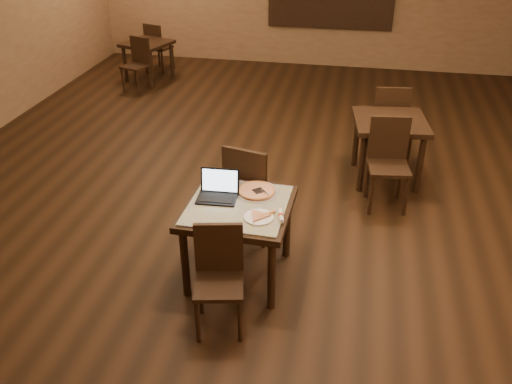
% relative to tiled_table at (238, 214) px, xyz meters
% --- Properties ---
extents(ground, '(10.00, 10.00, 0.00)m').
position_rel_tiled_table_xyz_m(ground, '(-0.24, 1.71, -0.66)').
color(ground, black).
rests_on(ground, ground).
extents(tiled_table, '(0.94, 0.94, 0.76)m').
position_rel_tiled_table_xyz_m(tiled_table, '(0.00, 0.00, 0.00)').
color(tiled_table, black).
rests_on(tiled_table, ground).
extents(chair_main_near, '(0.46, 0.46, 0.90)m').
position_rel_tiled_table_xyz_m(chair_main_near, '(-0.02, -0.62, -0.15)').
color(chair_main_near, black).
rests_on(chair_main_near, ground).
extents(chair_main_far, '(0.55, 0.55, 1.05)m').
position_rel_tiled_table_xyz_m(chair_main_far, '(-0.02, 0.61, -0.07)').
color(chair_main_far, black).
rests_on(chair_main_far, ground).
extents(laptop, '(0.36, 0.29, 0.24)m').
position_rel_tiled_table_xyz_m(laptop, '(-0.20, 0.11, 0.16)').
color(laptop, black).
rests_on(laptop, tiled_table).
extents(plate, '(0.25, 0.25, 0.01)m').
position_rel_tiled_table_xyz_m(plate, '(0.22, -0.18, 0.11)').
color(plate, white).
rests_on(plate, tiled_table).
extents(pizza_slice, '(0.30, 0.30, 0.02)m').
position_rel_tiled_table_xyz_m(pizza_slice, '(0.22, -0.18, 0.13)').
color(pizza_slice, beige).
rests_on(pizza_slice, plate).
extents(pizza_pan, '(0.40, 0.40, 0.01)m').
position_rel_tiled_table_xyz_m(pizza_pan, '(0.12, 0.24, 0.11)').
color(pizza_pan, silver).
rests_on(pizza_pan, tiled_table).
extents(pizza_whole, '(0.33, 0.33, 0.02)m').
position_rel_tiled_table_xyz_m(pizza_whole, '(0.12, 0.24, 0.12)').
color(pizza_whole, beige).
rests_on(pizza_whole, pizza_pan).
extents(spatula, '(0.23, 0.24, 0.01)m').
position_rel_tiled_table_xyz_m(spatula, '(0.14, 0.22, 0.13)').
color(spatula, silver).
rests_on(spatula, pizza_whole).
extents(napkin_roll, '(0.08, 0.18, 0.04)m').
position_rel_tiled_table_xyz_m(napkin_roll, '(0.40, -0.14, 0.12)').
color(napkin_roll, white).
rests_on(napkin_roll, tiled_table).
extents(other_table_a, '(0.93, 0.93, 0.78)m').
position_rel_tiled_table_xyz_m(other_table_a, '(1.34, 2.18, -0.02)').
color(other_table_a, black).
rests_on(other_table_a, ground).
extents(other_table_a_chair_near, '(0.49, 0.49, 1.00)m').
position_rel_tiled_table_xyz_m(other_table_a_chair_near, '(1.32, 1.59, -0.09)').
color(other_table_a_chair_near, black).
rests_on(other_table_a_chair_near, ground).
extents(other_table_a_chair_far, '(0.49, 0.49, 1.00)m').
position_rel_tiled_table_xyz_m(other_table_a_chair_far, '(1.35, 2.76, -0.09)').
color(other_table_a_chair_far, black).
rests_on(other_table_a_chair_far, ground).
extents(other_table_b, '(0.93, 0.93, 0.69)m').
position_rel_tiled_table_xyz_m(other_table_b, '(-2.84, 5.18, -0.08)').
color(other_table_b, black).
rests_on(other_table_b, ground).
extents(other_table_b_chair_near, '(0.49, 0.49, 0.90)m').
position_rel_tiled_table_xyz_m(other_table_b_chair_near, '(-2.82, 4.66, -0.15)').
color(other_table_b_chair_near, black).
rests_on(other_table_b_chair_near, ground).
extents(other_table_b_chair_far, '(0.49, 0.49, 0.90)m').
position_rel_tiled_table_xyz_m(other_table_b_chair_far, '(-2.87, 5.71, -0.15)').
color(other_table_b_chair_far, black).
rests_on(other_table_b_chair_far, ground).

